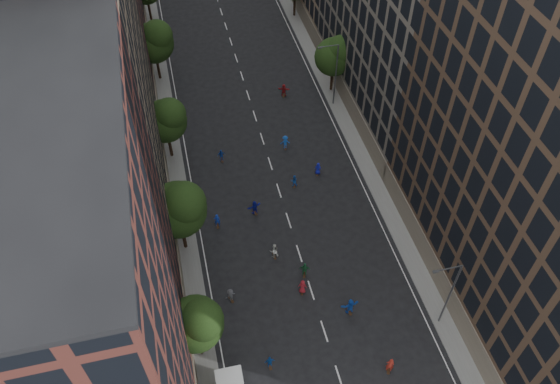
{
  "coord_description": "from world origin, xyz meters",
  "views": [
    {
      "loc": [
        -9.59,
        -9.15,
        45.47
      ],
      "look_at": [
        -0.36,
        29.48,
        2.0
      ],
      "focal_mm": 35.0,
      "sensor_mm": 36.0,
      "label": 1
    }
  ],
  "objects": [
    {
      "name": "bldg_left_a",
      "position": [
        -19.0,
        11.0,
        15.0
      ],
      "size": [
        14.0,
        22.0,
        30.0
      ],
      "primitive_type": "cube",
      "color": "#5A2922",
      "rests_on": "ground"
    },
    {
      "name": "skater_14",
      "position": [
        1.84,
        31.85,
        0.76
      ],
      "size": [
        0.8,
        0.65,
        1.53
      ],
      "primitive_type": "imported",
      "rotation": [
        0.0,
        0.0,
        3.04
      ],
      "color": "#164CB6",
      "rests_on": "ground"
    },
    {
      "name": "skater_10",
      "position": [
        -0.16,
        19.85,
        0.91
      ],
      "size": [
        1.15,
        0.79,
        1.81
      ],
      "primitive_type": "imported",
      "rotation": [
        0.0,
        0.0,
        2.78
      ],
      "color": "#1A572E",
      "rests_on": "ground"
    },
    {
      "name": "tree_left_1",
      "position": [
        -11.02,
        13.86,
        5.55
      ],
      "size": [
        4.8,
        4.8,
        8.21
      ],
      "color": "black",
      "rests_on": "ground"
    },
    {
      "name": "skater_4",
      "position": [
        -5.58,
        11.41,
        0.75
      ],
      "size": [
        0.88,
        0.37,
        1.51
      ],
      "primitive_type": "imported",
      "rotation": [
        0.0,
        0.0,
        3.13
      ],
      "color": "#144AA4",
      "rests_on": "ground"
    },
    {
      "name": "skater_12",
      "position": [
        5.01,
        33.05,
        0.8
      ],
      "size": [
        0.92,
        0.77,
        1.6
      ],
      "primitive_type": "imported",
      "rotation": [
        0.0,
        0.0,
        2.74
      ],
      "color": "#151AAF",
      "rests_on": "ground"
    },
    {
      "name": "sidewalk_right",
      "position": [
        12.0,
        47.5,
        0.07
      ],
      "size": [
        4.0,
        105.0,
        0.15
      ],
      "primitive_type": "cube",
      "color": "slate",
      "rests_on": "ground"
    },
    {
      "name": "bldg_left_b",
      "position": [
        -19.0,
        35.0,
        17.0
      ],
      "size": [
        14.0,
        26.0,
        34.0
      ],
      "primitive_type": "cube",
      "color": "#7E6A52",
      "rests_on": "ground"
    },
    {
      "name": "ground",
      "position": [
        0.0,
        40.0,
        0.0
      ],
      "size": [
        240.0,
        240.0,
        0.0
      ],
      "primitive_type": "plane",
      "color": "black",
      "rests_on": "ground"
    },
    {
      "name": "skater_6",
      "position": [
        -0.88,
        18.03,
        0.86
      ],
      "size": [
        0.98,
        0.81,
        1.72
      ],
      "primitive_type": "imported",
      "rotation": [
        0.0,
        0.0,
        2.77
      ],
      "color": "maroon",
      "rests_on": "ground"
    },
    {
      "name": "skater_9",
      "position": [
        -7.74,
        18.75,
        0.79
      ],
      "size": [
        1.16,
        0.9,
        1.58
      ],
      "primitive_type": "imported",
      "rotation": [
        0.0,
        0.0,
        3.49
      ],
      "color": "#424347",
      "rests_on": "ground"
    },
    {
      "name": "sidewalk_left",
      "position": [
        -12.0,
        47.5,
        0.07
      ],
      "size": [
        4.0,
        105.0,
        0.15
      ],
      "primitive_type": "cube",
      "color": "slate",
      "rests_on": "ground"
    },
    {
      "name": "skater_15",
      "position": [
        2.37,
        38.18,
        0.92
      ],
      "size": [
        1.25,
        0.8,
        1.83
      ],
      "primitive_type": "imported",
      "rotation": [
        0.0,
        0.0,
        3.04
      ],
      "color": "blue",
      "rests_on": "ground"
    },
    {
      "name": "tree_right_a",
      "position": [
        11.38,
        47.85,
        5.63
      ],
      "size": [
        5.0,
        5.0,
        8.39
      ],
      "color": "black",
      "rests_on": "ground"
    },
    {
      "name": "skater_8",
      "position": [
        -2.57,
        22.74,
        0.92
      ],
      "size": [
        0.91,
        0.72,
        1.84
      ],
      "primitive_type": "imported",
      "rotation": [
        0.0,
        0.0,
        3.16
      ],
      "color": "silver",
      "rests_on": "ground"
    },
    {
      "name": "streetlamp_far",
      "position": [
        10.37,
        45.0,
        5.17
      ],
      "size": [
        2.64,
        0.22,
        9.06
      ],
      "color": "#595B60",
      "rests_on": "ground"
    },
    {
      "name": "skater_7",
      "position": [
        4.36,
        8.63,
        0.97
      ],
      "size": [
        0.83,
        0.71,
        1.94
      ],
      "primitive_type": "imported",
      "rotation": [
        0.0,
        0.0,
        2.73
      ],
      "color": "#AF291D",
      "rests_on": "ground"
    },
    {
      "name": "skater_11",
      "position": [
        -3.32,
        28.89,
        0.86
      ],
      "size": [
        1.68,
        0.99,
        1.72
      ],
      "primitive_type": "imported",
      "rotation": [
        0.0,
        0.0,
        3.46
      ],
      "color": "#151DAE",
      "rests_on": "ground"
    },
    {
      "name": "streetlamp_near",
      "position": [
        10.37,
        12.0,
        5.17
      ],
      "size": [
        2.64,
        0.22,
        9.06
      ],
      "color": "#595B60",
      "rests_on": "ground"
    },
    {
      "name": "skater_5",
      "position": [
        2.85,
        14.88,
        0.96
      ],
      "size": [
        1.83,
        0.74,
        1.93
      ],
      "primitive_type": "imported",
      "rotation": [
        0.0,
        0.0,
        3.24
      ],
      "color": "#1547B2",
      "rests_on": "ground"
    },
    {
      "name": "skater_16",
      "position": [
        -5.49,
        37.85,
        0.79
      ],
      "size": [
        0.95,
        0.45,
        1.58
      ],
      "primitive_type": "imported",
      "rotation": [
        0.0,
        0.0,
        3.21
      ],
      "color": "#1644B8",
      "rests_on": "ground"
    },
    {
      "name": "tree_left_3",
      "position": [
        -11.02,
        39.85,
        5.82
      ],
      "size": [
        5.0,
        5.0,
        8.58
      ],
      "color": "black",
      "rests_on": "ground"
    },
    {
      "name": "skater_17",
      "position": [
        4.66,
        48.25,
        0.87
      ],
      "size": [
        1.69,
        1.06,
        1.74
      ],
      "primitive_type": "imported",
      "rotation": [
        0.0,
        0.0,
        2.77
      ],
      "color": "#A71B22",
      "rests_on": "ground"
    },
    {
      "name": "tree_left_2",
      "position": [
        -10.99,
        25.83,
        6.36
      ],
      "size": [
        5.6,
        5.6,
        9.45
      ],
      "color": "black",
      "rests_on": "ground"
    },
    {
      "name": "skater_13",
      "position": [
        -7.55,
        28.02,
        0.9
      ],
      "size": [
        0.69,
        0.48,
        1.79
      ],
      "primitive_type": "imported",
      "rotation": [
        0.0,
        0.0,
        3.06
      ],
      "color": "#1635B7",
      "rests_on": "ground"
    },
    {
      "name": "tree_left_4",
      "position": [
        -11.0,
        55.84,
        6.1
      ],
      "size": [
        5.4,
        5.4,
        9.08
      ],
      "color": "black",
      "rests_on": "ground"
    }
  ]
}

